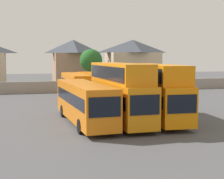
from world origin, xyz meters
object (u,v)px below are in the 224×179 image
Objects in this scene: tree_left_of_lot at (91,61)px; bus_5 at (97,84)px; bus_3 at (156,89)px; house_terrace_right at (133,62)px; bus_2 at (120,89)px; house_terrace_centre at (73,63)px; bus_1 at (84,101)px; bus_4 at (77,85)px.

bus_5 is at bearing -98.38° from tree_left_of_lot.
bus_3 is 1.14× the size of house_terrace_right.
bus_2 is 1.31× the size of house_terrace_centre.
tree_left_of_lot is (1.83, 12.42, 2.99)m from bus_5.
bus_1 is at bearing -20.08° from bus_5.
bus_4 is 23.87m from house_terrace_right.
bus_2 is at bearing -96.79° from tree_left_of_lot.
bus_1 is 6.44m from bus_3.
bus_5 is at bearing 161.04° from bus_1.
bus_3 is 1.06× the size of bus_4.
house_terrace_right is at bearing 168.50° from bus_3.
house_terrace_right reaches higher than bus_2.
house_terrace_right is (12.93, 34.98, 1.68)m from bus_2.
bus_2 is 36.37m from house_terrace_centre.
bus_3 reaches higher than bus_5.
bus_3 is 1.30× the size of house_terrace_centre.
house_terrace_centre reaches higher than bus_5.
bus_4 is at bearing -176.98° from bus_2.
tree_left_of_lot reaches higher than bus_5.
bus_1 is 1.13× the size of bus_4.
house_terrace_centre is (2.75, 20.45, 2.53)m from bus_4.
bus_2 is 1.00× the size of bus_3.
bus_4 is 1.00× the size of bus_5.
house_terrace_centre is 1.27× the size of tree_left_of_lot.
bus_1 is 1.07× the size of bus_3.
bus_1 is 16.43m from bus_5.
house_terrace_right is at bearing 34.44° from tree_left_of_lot.
house_terrace_right is 11.58m from tree_left_of_lot.
house_terrace_centre reaches higher than bus_1.
bus_2 is at bearing -110.29° from house_terrace_right.
bus_2 is (3.02, -0.23, 0.89)m from bus_1.
bus_3 is (3.37, 0.09, -0.06)m from bus_2.
house_terrace_centre reaches higher than bus_4.
house_terrace_centre reaches higher than bus_2.
bus_5 is 1.08× the size of house_terrace_right.
house_terrace_centre reaches higher than tree_left_of_lot.
house_terrace_centre is at bearing 102.51° from tree_left_of_lot.
bus_1 is 29.08m from tree_left_of_lot.
house_terrace_centre is at bearing 171.17° from bus_4.
bus_1 is 3.16m from bus_2.
bus_3 is 36.22m from house_terrace_right.
bus_5 is 22.26m from house_terrace_right.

